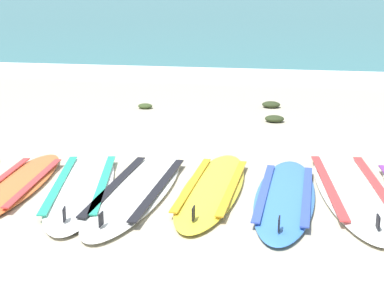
{
  "coord_description": "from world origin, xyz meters",
  "views": [
    {
      "loc": [
        1.19,
        -4.99,
        1.95
      ],
      "look_at": [
        0.17,
        0.86,
        0.25
      ],
      "focal_mm": 53.4,
      "sensor_mm": 36.0,
      "label": 1
    }
  ],
  "objects_px": {
    "surfboard_2": "(17,184)",
    "surfboard_6": "(285,196)",
    "surfboard_4": "(137,189)",
    "surfboard_5": "(212,188)",
    "surfboard_3": "(82,186)",
    "surfboard_7": "(352,189)"
  },
  "relations": [
    {
      "from": "surfboard_5",
      "to": "surfboard_6",
      "type": "relative_size",
      "value": 1.01
    },
    {
      "from": "surfboard_4",
      "to": "surfboard_5",
      "type": "xyz_separation_m",
      "value": [
        0.7,
        0.15,
        0.0
      ]
    },
    {
      "from": "surfboard_2",
      "to": "surfboard_5",
      "type": "xyz_separation_m",
      "value": [
        1.9,
        0.22,
        -0.0
      ]
    },
    {
      "from": "surfboard_7",
      "to": "surfboard_2",
      "type": "bearing_deg",
      "value": -172.38
    },
    {
      "from": "surfboard_2",
      "to": "surfboard_3",
      "type": "xyz_separation_m",
      "value": [
        0.64,
        0.06,
        -0.0
      ]
    },
    {
      "from": "surfboard_2",
      "to": "surfboard_6",
      "type": "relative_size",
      "value": 0.92
    },
    {
      "from": "surfboard_7",
      "to": "surfboard_5",
      "type": "bearing_deg",
      "value": -170.9
    },
    {
      "from": "surfboard_2",
      "to": "surfboard_6",
      "type": "bearing_deg",
      "value": 2.65
    },
    {
      "from": "surfboard_2",
      "to": "surfboard_4",
      "type": "bearing_deg",
      "value": 3.18
    },
    {
      "from": "surfboard_3",
      "to": "surfboard_7",
      "type": "distance_m",
      "value": 2.61
    },
    {
      "from": "surfboard_3",
      "to": "surfboard_4",
      "type": "relative_size",
      "value": 0.98
    },
    {
      "from": "surfboard_6",
      "to": "surfboard_2",
      "type": "bearing_deg",
      "value": -177.35
    },
    {
      "from": "surfboard_5",
      "to": "surfboard_7",
      "type": "bearing_deg",
      "value": 9.1
    },
    {
      "from": "surfboard_3",
      "to": "surfboard_6",
      "type": "bearing_deg",
      "value": 1.7
    },
    {
      "from": "surfboard_5",
      "to": "surfboard_6",
      "type": "xyz_separation_m",
      "value": [
        0.69,
        -0.1,
        0.0
      ]
    },
    {
      "from": "surfboard_4",
      "to": "surfboard_5",
      "type": "distance_m",
      "value": 0.72
    },
    {
      "from": "surfboard_3",
      "to": "surfboard_5",
      "type": "relative_size",
      "value": 1.09
    },
    {
      "from": "surfboard_2",
      "to": "surfboard_4",
      "type": "xyz_separation_m",
      "value": [
        1.19,
        0.07,
        -0.0
      ]
    },
    {
      "from": "surfboard_2",
      "to": "surfboard_7",
      "type": "bearing_deg",
      "value": 7.62
    },
    {
      "from": "surfboard_4",
      "to": "surfboard_7",
      "type": "relative_size",
      "value": 0.95
    },
    {
      "from": "surfboard_3",
      "to": "surfboard_6",
      "type": "height_order",
      "value": "same"
    },
    {
      "from": "surfboard_2",
      "to": "surfboard_6",
      "type": "distance_m",
      "value": 2.59
    }
  ]
}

